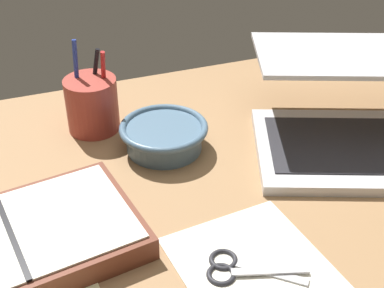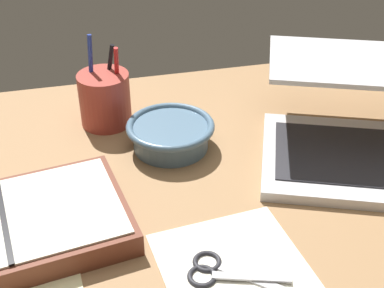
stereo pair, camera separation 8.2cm
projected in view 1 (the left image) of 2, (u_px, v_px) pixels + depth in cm
name	position (u px, v px, depth cm)	size (l,w,h in cm)	color
desk_top	(228.00, 227.00, 78.49)	(140.00, 100.00, 2.00)	#936D47
laptop	(357.00, 115.00, 92.70)	(45.36, 45.35, 15.35)	silver
bowl	(164.00, 135.00, 92.42)	(15.37, 15.37, 4.89)	slate
pen_cup	(92.00, 104.00, 96.91)	(9.45, 9.45, 16.86)	#9E382D
planner	(14.00, 245.00, 71.22)	(36.00, 25.03, 4.00)	brown
scissors	(234.00, 268.00, 69.85)	(13.02, 9.94, 0.80)	#B7B7BC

